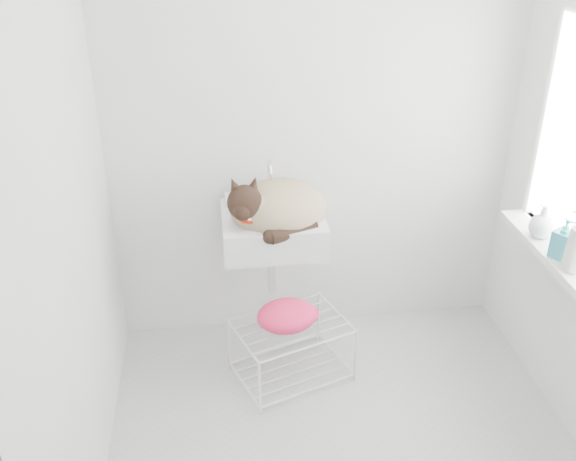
{
  "coord_description": "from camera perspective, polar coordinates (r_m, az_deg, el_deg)",
  "views": [
    {
      "loc": [
        -0.54,
        -2.23,
        2.33
      ],
      "look_at": [
        -0.2,
        0.5,
        0.88
      ],
      "focal_mm": 40.55,
      "sensor_mm": 36.0,
      "label": 1
    }
  ],
  "objects": [
    {
      "name": "faucet",
      "position": [
        3.44,
        -1.7,
        4.83
      ],
      "size": [
        0.19,
        0.13,
        0.19
      ],
      "primitive_type": null,
      "color": "silver",
      "rests_on": "sink"
    },
    {
      "name": "left_wall",
      "position": [
        2.54,
        -19.07,
        0.98
      ],
      "size": [
        0.02,
        2.0,
        2.5
      ],
      "primitive_type": "cube",
      "color": "white",
      "rests_on": "ground"
    },
    {
      "name": "bottle_a",
      "position": [
        3.12,
        23.68,
        -3.18
      ],
      "size": [
        0.12,
        0.12,
        0.24
      ],
      "primitive_type": "imported",
      "rotation": [
        0.0,
        0.0,
        4.3
      ],
      "color": "silver",
      "rests_on": "windowsill"
    },
    {
      "name": "bottle_c",
      "position": [
        3.35,
        21.2,
        -0.49
      ],
      "size": [
        0.18,
        0.18,
        0.16
      ],
      "primitive_type": "imported",
      "rotation": [
        0.0,
        0.0,
        3.91
      ],
      "color": "silver",
      "rests_on": "windowsill"
    },
    {
      "name": "windowsill",
      "position": [
        3.25,
        22.41,
        -2.0
      ],
      "size": [
        0.16,
        0.88,
        0.04
      ],
      "primitive_type": "cube",
      "color": "white",
      "rests_on": "right_wall"
    },
    {
      "name": "bottle_b",
      "position": [
        3.2,
        22.74,
        -2.16
      ],
      "size": [
        0.12,
        0.12,
        0.19
      ],
      "primitive_type": "imported",
      "rotation": [
        0.0,
        0.0,
        0.55
      ],
      "color": "teal",
      "rests_on": "windowsill"
    },
    {
      "name": "cat",
      "position": [
        3.3,
        -1.16,
        1.93
      ],
      "size": [
        0.53,
        0.45,
        0.33
      ],
      "rotation": [
        0.0,
        0.0,
        0.1
      ],
      "color": "tan",
      "rests_on": "sink"
    },
    {
      "name": "wire_rack",
      "position": [
        3.51,
        0.3,
        -10.63
      ],
      "size": [
        0.65,
        0.56,
        0.33
      ],
      "primitive_type": "cube",
      "rotation": [
        0.0,
        0.0,
        0.35
      ],
      "color": "silver",
      "rests_on": "floor"
    },
    {
      "name": "towel",
      "position": [
        3.37,
        -0.1,
        -7.97
      ],
      "size": [
        0.35,
        0.27,
        0.13
      ],
      "primitive_type": "ellipsoid",
      "rotation": [
        0.0,
        0.0,
        0.16
      ],
      "color": "#CA2F00",
      "rests_on": "wire_rack"
    },
    {
      "name": "floor",
      "position": [
        3.27,
        4.81,
        -17.76
      ],
      "size": [
        2.2,
        2.0,
        0.02
      ],
      "primitive_type": "cube",
      "color": "#B3B3B3",
      "rests_on": "ground"
    },
    {
      "name": "back_wall",
      "position": [
        3.45,
        2.33,
        9.52
      ],
      "size": [
        2.2,
        0.02,
        2.5
      ],
      "primitive_type": "cube",
      "color": "white",
      "rests_on": "ground"
    },
    {
      "name": "sink",
      "position": [
        3.33,
        -1.36,
        1.41
      ],
      "size": [
        0.52,
        0.46,
        0.21
      ],
      "primitive_type": "cube",
      "color": "white",
      "rests_on": "back_wall"
    }
  ]
}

